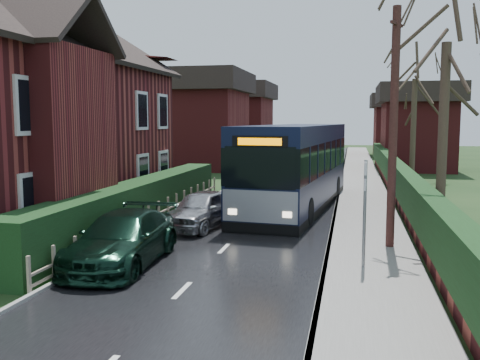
% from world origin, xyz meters
% --- Properties ---
extents(ground, '(140.00, 140.00, 0.00)m').
position_xyz_m(ground, '(0.00, 0.00, 0.00)').
color(ground, '#273F1B').
rests_on(ground, ground).
extents(road, '(6.00, 100.00, 0.02)m').
position_xyz_m(road, '(0.00, 10.00, 0.01)').
color(road, black).
rests_on(road, ground).
extents(pavement, '(2.50, 100.00, 0.14)m').
position_xyz_m(pavement, '(4.25, 10.00, 0.07)').
color(pavement, slate).
rests_on(pavement, ground).
extents(kerb_right, '(0.12, 100.00, 0.14)m').
position_xyz_m(kerb_right, '(3.05, 10.00, 0.07)').
color(kerb_right, gray).
rests_on(kerb_right, ground).
extents(kerb_left, '(0.12, 100.00, 0.10)m').
position_xyz_m(kerb_left, '(-3.05, 10.00, 0.05)').
color(kerb_left, gray).
rests_on(kerb_left, ground).
extents(front_hedge, '(1.20, 16.00, 1.60)m').
position_xyz_m(front_hedge, '(-3.90, 5.00, 0.80)').
color(front_hedge, black).
rests_on(front_hedge, ground).
extents(picket_fence, '(0.10, 16.00, 0.90)m').
position_xyz_m(picket_fence, '(-3.15, 5.00, 0.45)').
color(picket_fence, gray).
rests_on(picket_fence, ground).
extents(right_wall_hedge, '(0.60, 50.00, 1.80)m').
position_xyz_m(right_wall_hedge, '(5.80, 10.00, 1.02)').
color(right_wall_hedge, maroon).
rests_on(right_wall_hedge, ground).
extents(brick_house, '(9.30, 14.60, 10.30)m').
position_xyz_m(brick_house, '(-8.73, 4.78, 4.38)').
color(brick_house, maroon).
rests_on(brick_house, ground).
extents(bus, '(3.91, 12.06, 3.60)m').
position_xyz_m(bus, '(1.31, 9.93, 1.78)').
color(bus, black).
rests_on(bus, ground).
extents(car_silver, '(2.34, 4.18, 1.35)m').
position_xyz_m(car_silver, '(-1.50, 4.91, 0.67)').
color(car_silver, '#ABAAAF').
rests_on(car_silver, ground).
extents(car_green, '(2.09, 4.83, 1.38)m').
position_xyz_m(car_green, '(-2.22, -0.21, 0.69)').
color(car_green, black).
rests_on(car_green, ground).
extents(car_distant, '(1.50, 4.02, 1.31)m').
position_xyz_m(car_distant, '(2.00, 45.47, 0.66)').
color(car_distant, black).
rests_on(car_distant, ground).
extents(bus_stop_sign, '(0.09, 0.43, 2.84)m').
position_xyz_m(bus_stop_sign, '(4.00, 0.44, 1.87)').
color(bus_stop_sign, slate).
rests_on(bus_stop_sign, ground).
extents(telegraph_pole, '(0.42, 0.86, 6.99)m').
position_xyz_m(telegraph_pole, '(4.80, 2.81, 3.54)').
color(telegraph_pole, '#321916').
rests_on(telegraph_pole, ground).
extents(tree_right_near, '(4.05, 4.05, 8.74)m').
position_xyz_m(tree_right_near, '(6.34, 4.04, 6.53)').
color(tree_right_near, '#3B2C23').
rests_on(tree_right_near, ground).
extents(tree_right_far, '(4.68, 4.68, 9.04)m').
position_xyz_m(tree_right_far, '(7.37, 21.77, 6.76)').
color(tree_right_far, '#382C21').
rests_on(tree_right_far, ground).
extents(tree_house_side, '(4.39, 4.39, 9.98)m').
position_xyz_m(tree_house_side, '(-13.44, 16.77, 7.45)').
color(tree_house_side, '#362720').
rests_on(tree_house_side, ground).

